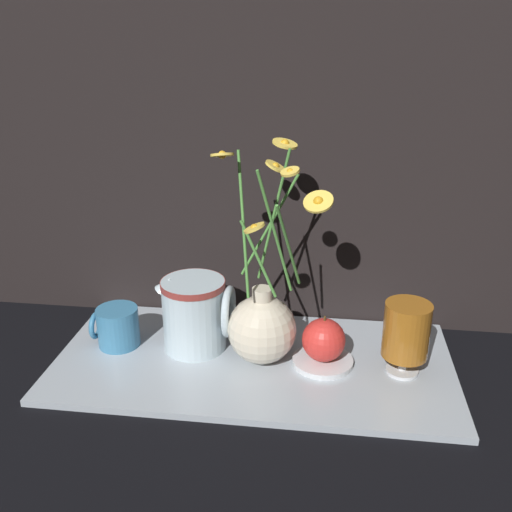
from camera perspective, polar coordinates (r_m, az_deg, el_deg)
ground_plane at (r=1.06m, az=-0.25°, el=-10.76°), size 6.00×6.00×0.00m
shelf at (r=1.06m, az=-0.25°, el=-10.49°), size 0.72×0.35×0.01m
backdrop_wall at (r=1.08m, az=1.14°, el=20.61°), size 1.22×0.02×1.10m
vase_with_flowers at (r=1.02m, az=0.66°, el=-6.71°), size 0.21×0.20×0.39m
yellow_mug at (r=1.11m, az=-13.74°, el=-6.88°), size 0.09×0.08×0.08m
ceramic_pitcher at (r=1.06m, az=-6.05°, el=-5.54°), size 0.14×0.12×0.15m
tea_glass at (r=1.01m, az=14.80°, el=-7.33°), size 0.08×0.08×0.13m
saucer_plate at (r=1.05m, az=6.68°, el=-10.32°), size 0.11×0.11×0.01m
orange_fruit at (r=1.03m, az=6.79°, el=-8.26°), size 0.08×0.08×0.09m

